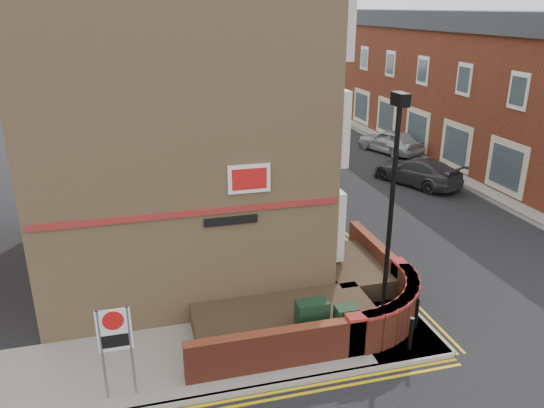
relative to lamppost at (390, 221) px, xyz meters
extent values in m
plane|color=black|center=(-1.60, -1.20, -3.34)|extent=(120.00, 120.00, 0.00)
cube|color=gray|center=(-5.10, 0.30, -3.28)|extent=(13.00, 3.00, 0.12)
cube|color=gray|center=(0.40, 14.80, -3.28)|extent=(2.00, 32.00, 0.12)
cube|color=gray|center=(11.40, 11.80, -3.28)|extent=(4.00, 40.00, 0.12)
cube|color=gray|center=(-5.10, -1.20, -3.28)|extent=(13.00, 0.15, 0.12)
cube|color=gray|center=(1.40, 14.80, -3.28)|extent=(0.15, 32.00, 0.12)
cube|color=gray|center=(9.40, 11.80, -3.28)|extent=(0.15, 40.00, 0.12)
cube|color=gold|center=(1.65, 14.80, -3.34)|extent=(0.28, 32.00, 0.01)
cube|color=tan|center=(-4.60, 6.80, 2.28)|extent=(8.00, 10.00, 11.00)
cube|color=maroon|center=(-4.60, 1.77, -0.02)|extent=(7.80, 0.06, 0.15)
cube|color=white|center=(-3.10, 1.76, 0.78)|extent=(1.10, 0.05, 0.75)
cube|color=black|center=(-3.60, 1.76, -0.32)|extent=(1.40, 0.04, 0.22)
cylinder|color=black|center=(0.00, 0.00, -0.22)|extent=(0.12, 0.12, 6.00)
cylinder|color=black|center=(0.00, 0.00, -2.82)|extent=(0.20, 0.20, 0.80)
cube|color=black|center=(0.00, 0.00, 2.93)|extent=(0.25, 0.50, 0.30)
cube|color=black|center=(-1.90, 0.10, -2.62)|extent=(0.80, 0.45, 1.20)
cube|color=black|center=(-1.10, -0.20, -2.67)|extent=(0.55, 0.40, 1.10)
cylinder|color=black|center=(0.40, -0.80, -2.77)|extent=(0.11, 0.11, 0.90)
cylinder|color=black|center=(1.00, 0.00, -2.77)|extent=(0.11, 0.11, 0.90)
cylinder|color=slate|center=(-6.90, -0.70, -2.12)|extent=(0.06, 0.06, 2.20)
cylinder|color=slate|center=(-6.30, -0.70, -2.12)|extent=(0.06, 0.06, 2.20)
cube|color=white|center=(-6.60, -0.70, -1.52)|extent=(0.72, 0.04, 1.00)
cylinder|color=red|center=(-6.60, -0.73, -1.27)|extent=(0.44, 0.02, 0.44)
cube|color=maroon|center=(12.90, 15.80, 0.16)|extent=(5.00, 30.00, 7.00)
cube|color=#26282D|center=(12.90, 15.80, 4.16)|extent=(5.40, 30.40, 1.00)
cube|color=beige|center=(12.90, 36.80, 0.16)|extent=(5.00, 12.00, 7.00)
cube|color=#26282D|center=(12.90, 36.80, 4.16)|extent=(5.40, 12.40, 1.00)
cylinder|color=#382B1E|center=(0.40, 12.80, -0.95)|extent=(0.24, 0.24, 4.55)
sphere|color=#174519|center=(0.40, 12.80, 1.65)|extent=(3.64, 3.64, 3.64)
sphere|color=#174519|center=(0.80, 12.50, 0.81)|extent=(2.60, 2.60, 2.60)
sphere|color=#174519|center=(0.10, 13.20, 1.20)|extent=(2.86, 2.86, 2.86)
cylinder|color=#382B1E|center=(0.40, 20.80, -0.70)|extent=(0.24, 0.24, 5.04)
sphere|color=#174519|center=(0.40, 20.80, 2.18)|extent=(4.03, 4.03, 4.03)
sphere|color=#174519|center=(0.80, 20.50, 1.24)|extent=(2.88, 2.88, 2.88)
sphere|color=#174519|center=(0.10, 21.20, 1.67)|extent=(3.17, 3.17, 3.17)
cylinder|color=#382B1E|center=(0.40, 28.80, -0.84)|extent=(0.24, 0.24, 4.76)
sphere|color=#174519|center=(0.40, 28.80, 1.88)|extent=(3.81, 3.81, 3.81)
sphere|color=#174519|center=(0.80, 28.50, 0.99)|extent=(2.72, 2.72, 2.72)
sphere|color=#174519|center=(0.10, 29.20, 1.40)|extent=(2.99, 2.99, 2.99)
cylinder|color=black|center=(0.80, 23.80, -1.62)|extent=(0.10, 0.10, 3.20)
imported|color=black|center=(0.80, 23.80, 0.48)|extent=(0.20, 0.16, 1.00)
imported|color=#A4A7AC|center=(2.00, 13.33, -2.55)|extent=(2.98, 5.08, 1.58)
imported|color=#9F3E11|center=(3.40, 16.68, -2.61)|extent=(2.49, 5.29, 1.46)
imported|color=#35343A|center=(7.41, 11.40, -2.68)|extent=(3.53, 4.91, 1.32)
imported|color=#A5A8AD|center=(8.90, 17.20, -2.63)|extent=(3.00, 4.49, 1.42)
camera|label=1|loc=(-5.84, -10.75, 4.87)|focal=35.00mm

